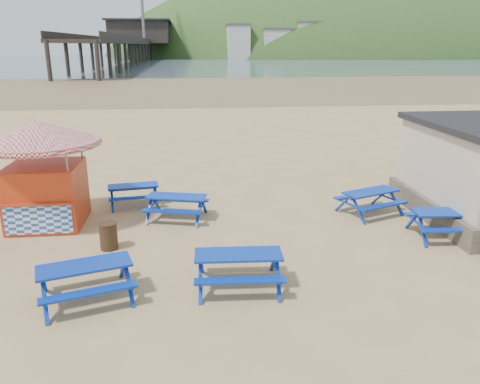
{
  "coord_description": "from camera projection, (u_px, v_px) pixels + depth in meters",
  "views": [
    {
      "loc": [
        -0.68,
        -12.5,
        5.45
      ],
      "look_at": [
        0.89,
        1.5,
        1.0
      ],
      "focal_mm": 35.0,
      "sensor_mm": 36.0,
      "label": 1
    }
  ],
  "objects": [
    {
      "name": "ground",
      "position": [
        215.0,
        241.0,
        13.56
      ],
      "size": [
        400.0,
        400.0,
        0.0
      ],
      "primitive_type": "plane",
      "color": "tan",
      "rests_on": "ground"
    },
    {
      "name": "wet_sand",
      "position": [
        191.0,
        85.0,
        65.68
      ],
      "size": [
        400.0,
        400.0,
        0.0
      ],
      "primitive_type": "plane",
      "color": "olive",
      "rests_on": "ground"
    },
    {
      "name": "sea",
      "position": [
        187.0,
        60.0,
        174.66
      ],
      "size": [
        400.0,
        400.0,
        0.0
      ],
      "primitive_type": "plane",
      "color": "#495C69",
      "rests_on": "ground"
    },
    {
      "name": "picnic_table_blue_a",
      "position": [
        134.0,
        195.0,
        16.57
      ],
      "size": [
        1.92,
        1.64,
        0.73
      ],
      "rotation": [
        0.0,
        0.0,
        0.15
      ],
      "color": "#061693",
      "rests_on": "ground"
    },
    {
      "name": "picnic_table_blue_b",
      "position": [
        177.0,
        207.0,
        15.21
      ],
      "size": [
        2.19,
        1.93,
        0.79
      ],
      "rotation": [
        0.0,
        0.0,
        -0.25
      ],
      "color": "#061693",
      "rests_on": "ground"
    },
    {
      "name": "picnic_table_blue_c",
      "position": [
        370.0,
        202.0,
        15.68
      ],
      "size": [
        2.32,
        2.11,
        0.8
      ],
      "rotation": [
        0.0,
        0.0,
        0.37
      ],
      "color": "#061693",
      "rests_on": "ground"
    },
    {
      "name": "picnic_table_blue_d",
      "position": [
        86.0,
        282.0,
        10.37
      ],
      "size": [
        2.39,
        2.12,
        0.84
      ],
      "rotation": [
        0.0,
        0.0,
        0.29
      ],
      "color": "#061693",
      "rests_on": "ground"
    },
    {
      "name": "picnic_table_blue_e",
      "position": [
        238.0,
        270.0,
        10.91
      ],
      "size": [
        2.11,
        1.74,
        0.85
      ],
      "rotation": [
        0.0,
        0.0,
        -0.06
      ],
      "color": "#061693",
      "rests_on": "ground"
    },
    {
      "name": "ice_cream_kiosk",
      "position": [
        42.0,
        160.0,
        14.27
      ],
      "size": [
        3.69,
        3.69,
        3.29
      ],
      "rotation": [
        0.0,
        0.0,
        -0.0
      ],
      "color": "#B53113",
      "rests_on": "ground"
    },
    {
      "name": "litter_bin",
      "position": [
        108.0,
        236.0,
        12.96
      ],
      "size": [
        0.53,
        0.53,
        0.77
      ],
      "color": "#372A14",
      "rests_on": "ground"
    },
    {
      "name": "pier",
      "position": [
        140.0,
        45.0,
        178.91
      ],
      "size": [
        24.0,
        220.0,
        39.29
      ],
      "color": "black",
      "rests_on": "ground"
    },
    {
      "name": "headland_town",
      "position": [
        361.0,
        76.0,
        243.79
      ],
      "size": [
        264.0,
        144.0,
        108.0
      ],
      "color": "#2D4C1E",
      "rests_on": "ground"
    },
    {
      "name": "picnic_table_blue_g",
      "position": [
        446.0,
        224.0,
        13.73
      ],
      "size": [
        2.07,
        1.72,
        0.82
      ],
      "rotation": [
        0.0,
        0.0,
        -0.08
      ],
      "color": "#061693",
      "rests_on": "ground"
    }
  ]
}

